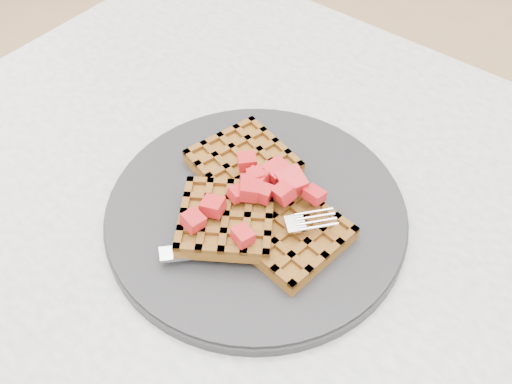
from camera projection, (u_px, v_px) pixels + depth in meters
table at (361, 365)px, 0.61m from camera, size 1.20×0.80×0.75m
plate at (256, 212)px, 0.59m from camera, size 0.31×0.31×0.02m
waffles at (254, 203)px, 0.57m from camera, size 0.21×0.19×0.03m
strawberry_pile at (256, 183)px, 0.55m from camera, size 0.15×0.15×0.02m
fork at (261, 241)px, 0.55m from camera, size 0.13×0.15×0.02m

